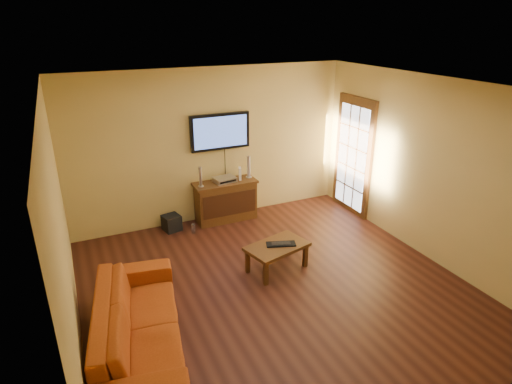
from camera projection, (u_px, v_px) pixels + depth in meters
ground_plane at (275, 287)px, 5.88m from camera, size 5.00×5.00×0.00m
room_walls at (256, 157)px, 5.77m from camera, size 5.00×5.00×5.00m
french_door at (353, 157)px, 7.87m from camera, size 0.07×1.02×2.22m
media_console at (226, 201)px, 7.71m from camera, size 1.13×0.43×0.73m
television at (220, 132)px, 7.40m from camera, size 1.07×0.08×0.63m
coffee_table at (277, 249)px, 6.17m from camera, size 0.98×0.73×0.40m
sofa at (137, 316)px, 4.62m from camera, size 1.02×2.33×0.88m
speaker_left at (200, 178)px, 7.31m from camera, size 0.10×0.10×0.35m
speaker_right at (249, 168)px, 7.72m from camera, size 0.11×0.11×0.40m
av_receiver at (225, 179)px, 7.57m from camera, size 0.41×0.32×0.09m
game_console at (240, 174)px, 7.66m from camera, size 0.10×0.16×0.22m
subwoofer at (172, 223)px, 7.41m from camera, size 0.33×0.33×0.27m
bottle at (193, 228)px, 7.32m from camera, size 0.06×0.06×0.18m
keyboard at (281, 244)px, 6.16m from camera, size 0.45×0.29×0.03m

